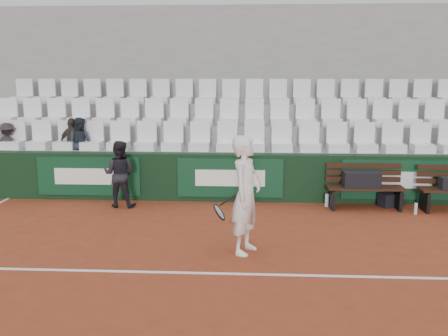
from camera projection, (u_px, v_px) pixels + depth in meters
The scene contains 20 objects.
ground at pixel (232, 274), 6.73m from camera, with size 80.00×80.00×0.00m, color brown.
court_baseline at pixel (232, 274), 6.73m from camera, with size 18.00×0.06×0.01m, color white.
back_barrier at pixel (243, 177), 10.55m from camera, with size 18.00×0.34×1.00m.
grandstand_tier_front at pixel (241, 171), 11.17m from camera, with size 18.00×0.95×1.00m, color gray.
grandstand_tier_mid at pixel (241, 155), 12.06m from camera, with size 18.00×0.95×1.45m, color gray.
grandstand_tier_back at pixel (242, 140), 12.95m from camera, with size 18.00×0.95×1.90m, color gray.
grandstand_rear_wall at pixel (243, 91), 13.33m from camera, with size 18.00×0.30×4.40m, color gray.
seat_row_front at pixel (241, 136), 10.85m from camera, with size 11.90×0.44×0.63m, color white.
seat_row_mid at pixel (242, 112), 11.70m from camera, with size 11.90×0.44×0.63m, color white.
seat_row_back at pixel (243, 91), 12.54m from camera, with size 11.90×0.44×0.63m, color silver.
bench_left at pixel (365, 198), 9.95m from camera, with size 1.50×0.56×0.45m, color black.
sports_bag_left at pixel (362, 179), 9.84m from camera, with size 0.72×0.31×0.31m, color black.
sports_bag_ground at pixel (390, 200), 10.15m from camera, with size 0.45×0.27×0.27m, color black.
water_bottle_near at pixel (327, 200), 10.11m from camera, with size 0.07×0.07×0.26m, color silver.
water_bottle_far at pixel (416, 209), 9.56m from camera, with size 0.06×0.06×0.22m, color silver.
tennis_player at pixel (246, 195), 7.40m from camera, with size 0.81×0.76×1.78m.
ball_kid at pixel (119, 174), 10.03m from camera, with size 0.65×0.51×1.35m, color black.
spectator_a at pixel (7, 126), 11.15m from camera, with size 0.66×0.38×1.03m, color black.
spectator_b at pixel (72, 123), 11.05m from camera, with size 0.67×0.28×1.14m, color #312C27.
spectator_c at pixel (79, 123), 11.04m from camera, with size 0.56×0.44×1.16m, color #212731.
Camera 1 is at (0.24, -6.34, 2.67)m, focal length 40.00 mm.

